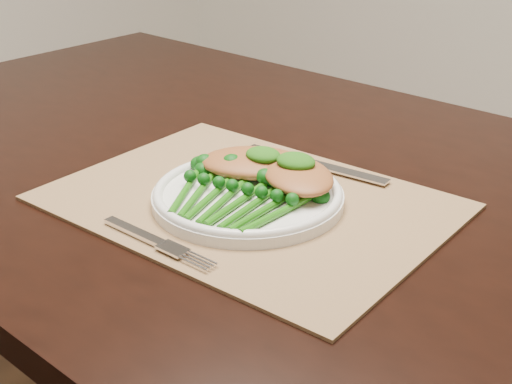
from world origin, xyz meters
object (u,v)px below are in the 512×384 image
Objects in this scene: chicken_fillet_left at (254,163)px; broccolini_bundle at (232,200)px; placemat at (248,202)px; dinner_plate at (248,195)px; dining_table at (257,373)px.

broccolini_bundle is at bearing -98.26° from chicken_fillet_left.
placemat is at bearing -89.69° from chicken_fillet_left.
dinner_plate is at bearing 87.16° from broccolini_bundle.
dining_table is at bearing 122.56° from placemat.
dinner_plate is (0.00, -0.01, 0.01)m from placemat.
dinner_plate is (0.07, -0.11, 0.39)m from dining_table.
chicken_fillet_left is at bearing 120.74° from dinner_plate.
dining_table is 0.39m from placemat.
placemat is 0.05m from broccolini_bundle.
dinner_plate is at bearing -53.98° from dining_table.
placemat is (0.06, -0.10, 0.38)m from dining_table.
broccolini_bundle is (0.00, -0.04, 0.01)m from dinner_plate.
broccolini_bundle is at bearing -83.79° from dinner_plate.
dinner_plate is 0.07m from chicken_fillet_left.
dining_table is 3.40× the size of placemat.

